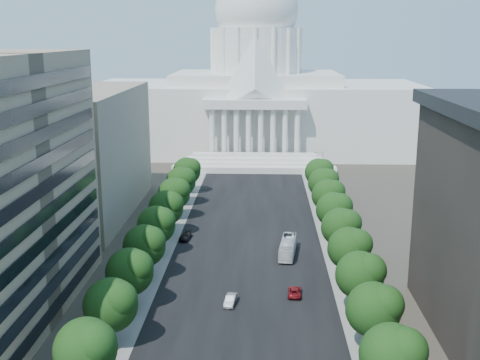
# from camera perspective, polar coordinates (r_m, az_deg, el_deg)

# --- Properties ---
(road_asphalt) EXTENTS (30.00, 260.00, 0.01)m
(road_asphalt) POSITION_cam_1_polar(r_m,az_deg,el_deg) (136.54, 0.94, -4.52)
(road_asphalt) COLOR black
(road_asphalt) RESTS_ON ground
(sidewalk_left) EXTENTS (8.00, 260.00, 0.02)m
(sidewalk_left) POSITION_cam_1_polar(r_m,az_deg,el_deg) (138.25, -6.98, -4.39)
(sidewalk_left) COLOR gray
(sidewalk_left) RESTS_ON ground
(sidewalk_right) EXTENTS (8.00, 260.00, 0.02)m
(sidewalk_right) POSITION_cam_1_polar(r_m,az_deg,el_deg) (137.46, 8.90, -4.56)
(sidewalk_right) COLOR gray
(sidewalk_right) RESTS_ON ground
(capitol) EXTENTS (120.00, 56.00, 73.00)m
(capitol) POSITION_cam_1_polar(r_m,az_deg,el_deg) (225.78, 1.52, 7.87)
(capitol) COLOR white
(capitol) RESTS_ON ground
(office_block_left_far) EXTENTS (38.00, 52.00, 30.00)m
(office_block_left_far) POSITION_cam_1_polar(r_m,az_deg,el_deg) (151.22, -17.47, 2.50)
(office_block_left_far) COLOR gray
(office_block_left_far) RESTS_ON ground
(tree_l_b) EXTENTS (7.79, 7.60, 9.97)m
(tree_l_b) POSITION_cam_1_polar(r_m,az_deg,el_deg) (75.85, -14.24, -15.17)
(tree_l_b) COLOR #33261C
(tree_l_b) RESTS_ON ground
(tree_l_c) EXTENTS (7.79, 7.60, 9.97)m
(tree_l_c) POSITION_cam_1_polar(r_m,az_deg,el_deg) (86.15, -11.99, -11.40)
(tree_l_c) COLOR #33261C
(tree_l_c) RESTS_ON ground
(tree_l_d) EXTENTS (7.79, 7.60, 9.97)m
(tree_l_d) POSITION_cam_1_polar(r_m,az_deg,el_deg) (96.85, -10.27, -8.44)
(tree_l_d) COLOR #33261C
(tree_l_d) RESTS_ON ground
(tree_l_e) EXTENTS (7.79, 7.60, 9.97)m
(tree_l_e) POSITION_cam_1_polar(r_m,az_deg,el_deg) (107.82, -8.91, -6.07)
(tree_l_e) COLOR #33261C
(tree_l_e) RESTS_ON ground
(tree_l_f) EXTENTS (7.79, 7.60, 9.97)m
(tree_l_f) POSITION_cam_1_polar(r_m,az_deg,el_deg) (118.99, -7.81, -4.14)
(tree_l_f) COLOR #33261C
(tree_l_f) RESTS_ON ground
(tree_l_g) EXTENTS (7.79, 7.60, 9.97)m
(tree_l_g) POSITION_cam_1_polar(r_m,az_deg,el_deg) (130.31, -6.91, -2.54)
(tree_l_g) COLOR #33261C
(tree_l_g) RESTS_ON ground
(tree_l_h) EXTENTS (7.79, 7.60, 9.97)m
(tree_l_h) POSITION_cam_1_polar(r_m,az_deg,el_deg) (141.74, -6.16, -1.20)
(tree_l_h) COLOR #33261C
(tree_l_h) RESTS_ON ground
(tree_l_i) EXTENTS (7.79, 7.60, 9.97)m
(tree_l_i) POSITION_cam_1_polar(r_m,az_deg,el_deg) (153.26, -5.51, -0.06)
(tree_l_i) COLOR #33261C
(tree_l_i) RESTS_ON ground
(tree_l_j) EXTENTS (7.79, 7.60, 9.97)m
(tree_l_j) POSITION_cam_1_polar(r_m,az_deg,el_deg) (164.84, -4.96, 0.92)
(tree_l_j) COLOR #33261C
(tree_l_j) RESTS_ON ground
(tree_r_b) EXTENTS (7.79, 7.60, 9.97)m
(tree_r_b) POSITION_cam_1_polar(r_m,az_deg,el_deg) (74.64, 14.47, -15.68)
(tree_r_b) COLOR #33261C
(tree_r_b) RESTS_ON ground
(tree_r_c) EXTENTS (7.79, 7.60, 9.97)m
(tree_r_c) POSITION_cam_1_polar(r_m,az_deg,el_deg) (85.10, 12.78, -11.77)
(tree_r_c) COLOR #33261C
(tree_r_c) RESTS_ON ground
(tree_r_d) EXTENTS (7.79, 7.60, 9.97)m
(tree_r_d) POSITION_cam_1_polar(r_m,az_deg,el_deg) (95.91, 11.50, -8.72)
(tree_r_d) COLOR #33261C
(tree_r_d) RESTS_ON ground
(tree_r_e) EXTENTS (7.79, 7.60, 9.97)m
(tree_r_e) POSITION_cam_1_polar(r_m,az_deg,el_deg) (106.98, 10.49, -6.30)
(tree_r_e) COLOR #33261C
(tree_r_e) RESTS_ON ground
(tree_r_f) EXTENTS (7.79, 7.60, 9.97)m
(tree_r_f) POSITION_cam_1_polar(r_m,az_deg,el_deg) (118.23, 9.69, -4.33)
(tree_r_f) COLOR #33261C
(tree_r_f) RESTS_ON ground
(tree_r_g) EXTENTS (7.79, 7.60, 9.97)m
(tree_r_g) POSITION_cam_1_polar(r_m,az_deg,el_deg) (129.61, 9.02, -2.70)
(tree_r_g) COLOR #33261C
(tree_r_g) RESTS_ON ground
(tree_r_h) EXTENTS (7.79, 7.60, 9.97)m
(tree_r_h) POSITION_cam_1_polar(r_m,az_deg,el_deg) (141.10, 8.47, -1.34)
(tree_r_h) COLOR #33261C
(tree_r_h) RESTS_ON ground
(tree_r_i) EXTENTS (7.79, 7.60, 9.97)m
(tree_r_i) POSITION_cam_1_polar(r_m,az_deg,el_deg) (152.67, 8.00, -0.18)
(tree_r_i) COLOR #33261C
(tree_r_i) RESTS_ON ground
(tree_r_j) EXTENTS (7.79, 7.60, 9.97)m
(tree_r_j) POSITION_cam_1_polar(r_m,az_deg,el_deg) (164.29, 7.60, 0.81)
(tree_r_j) COLOR #33261C
(tree_r_j) RESTS_ON ground
(streetlight_b) EXTENTS (2.61, 0.44, 9.00)m
(streetlight_b) POSITION_cam_1_polar(r_m,az_deg,el_deg) (84.95, 13.92, -12.35)
(streetlight_b) COLOR gray
(streetlight_b) RESTS_ON ground
(streetlight_c) EXTENTS (2.61, 0.44, 9.00)m
(streetlight_c) POSITION_cam_1_polar(r_m,az_deg,el_deg) (107.61, 11.30, -6.57)
(streetlight_c) COLOR gray
(streetlight_c) RESTS_ON ground
(streetlight_d) EXTENTS (2.61, 0.44, 9.00)m
(streetlight_d) POSITION_cam_1_polar(r_m,az_deg,el_deg) (131.12, 9.63, -2.82)
(streetlight_d) COLOR gray
(streetlight_d) RESTS_ON ground
(streetlight_e) EXTENTS (2.61, 0.44, 9.00)m
(streetlight_e) POSITION_cam_1_polar(r_m,az_deg,el_deg) (155.10, 8.49, -0.22)
(streetlight_e) COLOR gray
(streetlight_e) RESTS_ON ground
(streetlight_f) EXTENTS (2.61, 0.44, 9.00)m
(streetlight_f) POSITION_cam_1_polar(r_m,az_deg,el_deg) (179.36, 7.65, 1.68)
(streetlight_f) COLOR gray
(streetlight_f) RESTS_ON ground
(car_silver) EXTENTS (2.14, 4.63, 1.47)m
(car_silver) POSITION_cam_1_polar(r_m,az_deg,el_deg) (98.99, -0.89, -11.32)
(car_silver) COLOR #ABADB3
(car_silver) RESTS_ON ground
(car_red) EXTENTS (2.54, 4.93, 1.33)m
(car_red) POSITION_cam_1_polar(r_m,az_deg,el_deg) (102.54, 5.20, -10.50)
(car_red) COLOR maroon
(car_red) RESTS_ON ground
(car_dark_b) EXTENTS (2.51, 5.05, 1.41)m
(car_dark_b) POSITION_cam_1_polar(r_m,az_deg,el_deg) (128.88, -5.19, -5.36)
(car_dark_b) COLOR black
(car_dark_b) RESTS_ON ground
(city_bus) EXTENTS (4.09, 11.81, 3.22)m
(city_bus) POSITION_cam_1_polar(r_m,az_deg,el_deg) (119.86, 4.57, -6.37)
(city_bus) COLOR white
(city_bus) RESTS_ON ground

